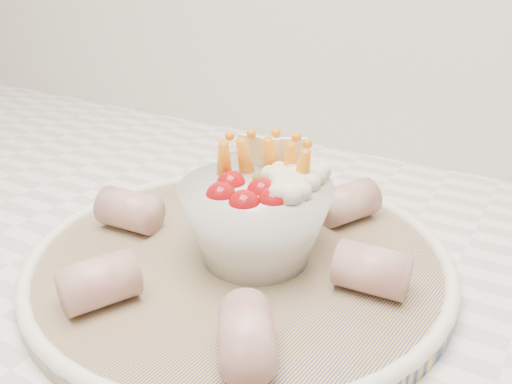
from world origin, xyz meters
The scene contains 3 objects.
serving_platter centered at (-0.10, 1.43, 0.93)m, with size 0.39×0.39×0.02m.
veggie_bowl centered at (-0.09, 1.43, 0.97)m, with size 0.13×0.13×0.10m.
cured_meat_rolls centered at (-0.10, 1.43, 0.95)m, with size 0.28×0.28×0.04m.
Camera 1 is at (0.12, 1.07, 1.19)m, focal length 40.00 mm.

